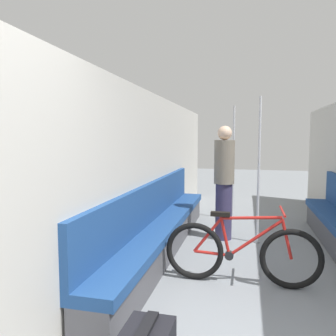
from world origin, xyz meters
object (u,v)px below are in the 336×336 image
(grab_pole_far, at_px, (233,165))
(passenger_standing, at_px, (224,181))
(grab_pole_near, at_px, (259,173))
(bicycle, at_px, (241,253))
(bench_seat_row_left, at_px, (162,230))

(grab_pole_far, height_order, passenger_standing, grab_pole_far)
(grab_pole_near, xyz_separation_m, passenger_standing, (-0.49, 0.07, -0.15))
(bicycle, bearing_deg, grab_pole_near, 80.91)
(grab_pole_far, bearing_deg, passenger_standing, -93.69)
(grab_pole_far, bearing_deg, bench_seat_row_left, -112.04)
(grab_pole_near, height_order, passenger_standing, grab_pole_near)
(grab_pole_near, relative_size, grab_pole_far, 1.00)
(bench_seat_row_left, xyz_separation_m, bicycle, (1.04, -0.71, 0.02))
(bench_seat_row_left, bearing_deg, grab_pole_near, 30.47)
(bench_seat_row_left, xyz_separation_m, grab_pole_far, (0.84, 2.06, 0.72))
(bicycle, bearing_deg, grab_pole_far, 93.27)
(passenger_standing, bearing_deg, grab_pole_near, 153.48)
(bicycle, height_order, grab_pole_near, grab_pole_near)
(bench_seat_row_left, distance_m, passenger_standing, 1.24)
(bench_seat_row_left, bearing_deg, grab_pole_far, 67.96)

